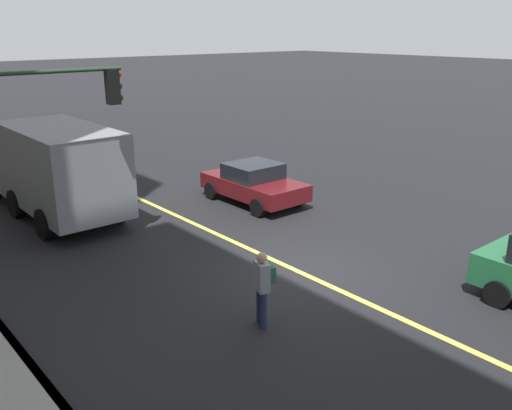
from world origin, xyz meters
The scene contains 7 objects.
ground centered at (0.00, 0.00, 0.00)m, with size 200.00×200.00×0.00m, color black.
curb_edge centered at (0.00, 6.51, 0.07)m, with size 80.00×0.16×0.15m, color slate.
lane_stripe_center centered at (0.00, 0.00, 0.01)m, with size 80.00×0.16×0.01m, color #D8CC4C.
car_maroon centered at (5.05, -2.85, 0.69)m, with size 3.83×2.01×1.37m.
truck_gray centered at (8.31, 2.81, 1.57)m, with size 7.15×2.55×2.92m.
pedestrian_with_backpack centered at (-1.42, 2.35, 0.92)m, with size 0.43×0.44×1.59m.
traffic_light_mast centered at (4.46, 4.88, 3.54)m, with size 0.28×4.78×5.07m.
Camera 1 is at (-8.91, 8.87, 5.76)m, focal length 38.64 mm.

